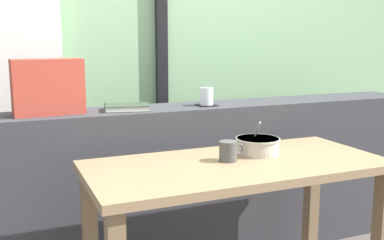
% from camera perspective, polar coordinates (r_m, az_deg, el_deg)
% --- Properties ---
extents(outdoor_backdrop, '(4.80, 0.08, 2.80)m').
position_cam_1_polar(outdoor_backdrop, '(3.08, -5.20, 13.55)').
color(outdoor_backdrop, '#8EBC89').
rests_on(outdoor_backdrop, ground).
extents(curtain_left_panel, '(0.56, 0.06, 2.50)m').
position_cam_1_polar(curtain_left_panel, '(2.83, -21.72, 10.17)').
color(curtain_left_panel, white).
rests_on(curtain_left_panel, ground).
extents(window_divider_post, '(0.07, 0.05, 2.60)m').
position_cam_1_polar(window_divider_post, '(3.03, -3.83, 11.73)').
color(window_divider_post, black).
rests_on(window_divider_post, ground).
extents(dark_console_ledge, '(2.80, 0.31, 0.86)m').
position_cam_1_polar(dark_console_ledge, '(2.54, 0.03, -7.83)').
color(dark_console_ledge, '#38383D').
rests_on(dark_console_ledge, ground).
extents(breakfast_table, '(1.26, 0.58, 0.70)m').
position_cam_1_polar(breakfast_table, '(1.96, 5.59, -8.43)').
color(breakfast_table, '#826849').
rests_on(breakfast_table, ground).
extents(coaster_square, '(0.10, 0.10, 0.00)m').
position_cam_1_polar(coaster_square, '(2.44, 1.82, 1.85)').
color(coaster_square, black).
rests_on(coaster_square, dark_console_ledge).
extents(juice_glass, '(0.07, 0.07, 0.09)m').
position_cam_1_polar(juice_glass, '(2.44, 1.83, 2.92)').
color(juice_glass, white).
rests_on(juice_glass, coaster_square).
extents(closed_book, '(0.25, 0.20, 0.03)m').
position_cam_1_polar(closed_book, '(2.31, -8.18, 1.57)').
color(closed_book, '#334233').
rests_on(closed_book, dark_console_ledge).
extents(throw_pillow, '(0.33, 0.16, 0.26)m').
position_cam_1_polar(throw_pillow, '(2.25, -17.49, 3.97)').
color(throw_pillow, '#B74233').
rests_on(throw_pillow, dark_console_ledge).
extents(soup_bowl, '(0.20, 0.20, 0.15)m').
position_cam_1_polar(soup_bowl, '(2.06, 8.17, -3.24)').
color(soup_bowl, '#BCB7A8').
rests_on(soup_bowl, breakfast_table).
extents(ceramic_mug, '(0.11, 0.08, 0.08)m').
position_cam_1_polar(ceramic_mug, '(1.93, 4.58, -3.88)').
color(ceramic_mug, '#4C4C4C').
rests_on(ceramic_mug, breakfast_table).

